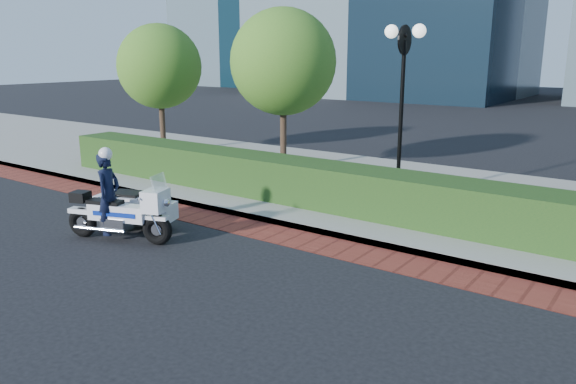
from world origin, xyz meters
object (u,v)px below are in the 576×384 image
Objects in this scene: tree_a at (159,67)px; police_motorcycle at (123,205)px; lamppost at (402,85)px; tree_b at (283,62)px.

tree_a is 1.90× the size of police_motorcycle.
tree_b reaches higher than lamppost.
tree_b is at bearing 163.89° from lamppost.
tree_a is at bearing 113.96° from police_motorcycle.
lamppost is at bearing 38.48° from police_motorcycle.
tree_b is 2.03× the size of police_motorcycle.
tree_b is at bearing 78.73° from police_motorcycle.
police_motorcycle is (-3.55, -5.59, -2.30)m from lamppost.
lamppost is at bearing -7.41° from tree_a.
tree_a is 5.50m from tree_b.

